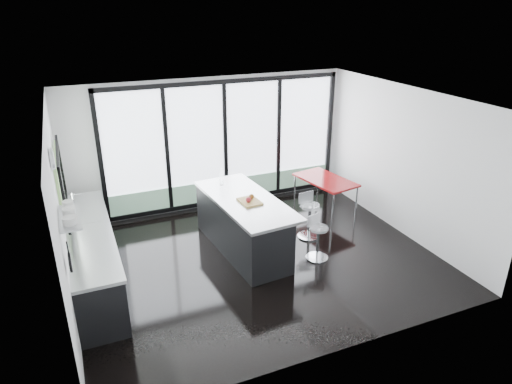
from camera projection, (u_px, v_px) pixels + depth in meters
name	position (u px, v px, depth m)	size (l,w,h in m)	color
floor	(257.00, 259.00, 8.02)	(6.00, 5.00, 0.00)	black
ceiling	(258.00, 100.00, 6.93)	(6.00, 5.00, 0.00)	white
wall_back	(224.00, 149.00, 9.71)	(6.00, 0.09, 2.80)	silver
wall_front	(341.00, 259.00, 5.36)	(6.00, 0.00, 2.80)	silver
wall_left	(61.00, 199.00, 6.58)	(0.26, 5.00, 2.80)	silver
wall_right	(404.00, 162.00, 8.55)	(0.00, 5.00, 2.80)	silver
counter_cabinets	(93.00, 256.00, 7.22)	(0.69, 3.24, 1.36)	black
island	(242.00, 224.00, 8.16)	(1.21, 2.49, 1.28)	black
bar_stool_near	(318.00, 243.00, 7.93)	(0.39, 0.39, 0.62)	silver
bar_stool_far	(309.00, 221.00, 8.65)	(0.43, 0.43, 0.68)	silver
red_table	(325.00, 195.00, 9.77)	(0.76, 1.33, 0.71)	maroon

